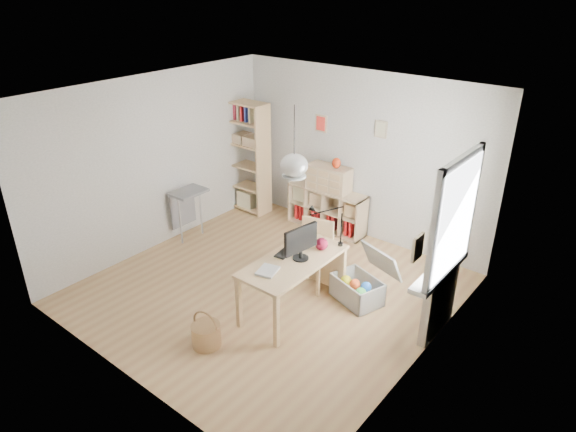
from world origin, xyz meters
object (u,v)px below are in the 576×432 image
Objects in this scene: tall_bookshelf at (247,153)px; storage_chest at (361,285)px; monitor at (301,241)px; cube_shelf at (327,211)px; desk at (294,266)px; chair at (313,250)px; drawer_chest at (329,178)px.

tall_bookshelf is 2.22× the size of storage_chest.
monitor is at bearing -35.39° from tall_bookshelf.
cube_shelf reaches higher than storage_chest.
desk is 2.48m from cube_shelf.
cube_shelf is 1.56× the size of storage_chest.
tall_bookshelf reaches higher than monitor.
tall_bookshelf is (-1.56, -0.28, 0.79)m from cube_shelf.
cube_shelf is 0.70× the size of tall_bookshelf.
chair is 1.88× the size of monitor.
monitor is at bearing -80.76° from chair.
cube_shelf is (-1.02, 2.23, -0.36)m from desk.
drawer_chest reaches higher than desk.
storage_chest is (0.73, 0.10, -0.32)m from chair.
storage_chest is at bearing -44.73° from drawer_chest.
drawer_chest is (-1.55, 1.44, 0.70)m from storage_chest.
tall_bookshelf reaches higher than storage_chest.
cube_shelf is 2.51m from monitor.
desk is at bearing -87.41° from chair.
cube_shelf is at bearing 114.61° from desk.
chair is at bearing 104.37° from desk.
storage_chest is (1.59, -1.48, -0.07)m from cube_shelf.
drawer_chest is at bearing 126.50° from monitor.
monitor is at bearing -63.48° from cube_shelf.
tall_bookshelf is at bearing 177.74° from storage_chest.
monitor reaches higher than desk.
cube_shelf is 1.47× the size of chair.
storage_chest is 1.24× the size of drawer_chest.
desk reaches higher than storage_chest.
desk reaches higher than cube_shelf.
chair is (0.86, -1.58, 0.25)m from cube_shelf.
monitor is at bearing -65.78° from drawer_chest.
monitor reaches higher than drawer_chest.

